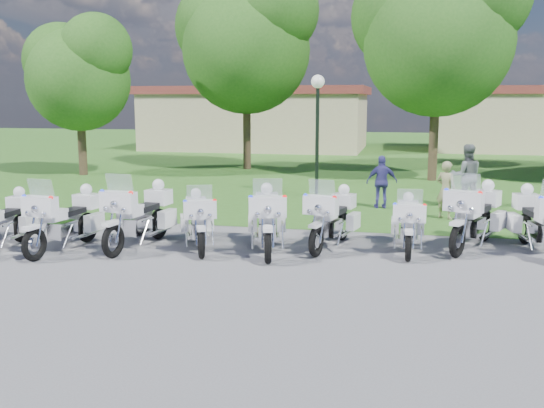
% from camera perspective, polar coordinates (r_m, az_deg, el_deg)
% --- Properties ---
extents(ground, '(100.00, 100.00, 0.00)m').
position_cam_1_polar(ground, '(12.82, -5.11, -4.93)').
color(ground, slate).
rests_on(ground, ground).
extents(grass_lawn, '(100.00, 48.00, 0.01)m').
position_cam_1_polar(grass_lawn, '(39.13, 6.89, 4.94)').
color(grass_lawn, '#34611E').
rests_on(grass_lawn, ground).
extents(motorcycle_0, '(0.82, 2.34, 1.57)m').
position_cam_1_polar(motorcycle_0, '(14.51, -24.11, -1.36)').
color(motorcycle_0, black).
rests_on(motorcycle_0, ground).
extents(motorcycle_1, '(0.98, 2.46, 1.66)m').
position_cam_1_polar(motorcycle_1, '(13.96, -18.83, -1.29)').
color(motorcycle_1, black).
rests_on(motorcycle_1, ground).
extents(motorcycle_2, '(1.05, 2.58, 1.73)m').
position_cam_1_polar(motorcycle_2, '(13.81, -12.27, -0.97)').
color(motorcycle_2, black).
rests_on(motorcycle_2, ground).
extents(motorcycle_3, '(1.28, 2.12, 1.51)m').
position_cam_1_polar(motorcycle_3, '(13.45, -6.96, -1.50)').
color(motorcycle_3, black).
rests_on(motorcycle_3, ground).
extents(motorcycle_4, '(1.20, 2.48, 1.69)m').
position_cam_1_polar(motorcycle_4, '(13.09, -0.46, -1.40)').
color(motorcycle_4, black).
rests_on(motorcycle_4, ground).
extents(motorcycle_5, '(1.12, 2.36, 1.61)m').
position_cam_1_polar(motorcycle_5, '(13.54, 5.74, -1.23)').
color(motorcycle_5, black).
rests_on(motorcycle_5, ground).
extents(motorcycle_6, '(0.72, 2.18, 1.46)m').
position_cam_1_polar(motorcycle_6, '(13.43, 12.69, -1.78)').
color(motorcycle_6, black).
rests_on(motorcycle_6, ground).
extents(motorcycle_7, '(1.51, 2.45, 1.75)m').
position_cam_1_polar(motorcycle_7, '(14.10, 18.58, -1.00)').
color(motorcycle_7, black).
rests_on(motorcycle_7, ground).
extents(motorcycle_8, '(1.10, 2.50, 1.69)m').
position_cam_1_polar(motorcycle_8, '(14.20, 23.84, -1.37)').
color(motorcycle_8, black).
rests_on(motorcycle_8, ground).
extents(lamp_post, '(0.44, 0.44, 4.06)m').
position_cam_1_polar(lamp_post, '(20.17, 4.31, 9.25)').
color(lamp_post, black).
rests_on(lamp_post, ground).
extents(tree_0, '(5.12, 4.37, 6.82)m').
position_cam_1_polar(tree_0, '(27.75, -17.82, 11.93)').
color(tree_0, '#38281C').
rests_on(tree_0, ground).
extents(tree_1, '(6.91, 5.90, 9.22)m').
position_cam_1_polar(tree_1, '(28.90, -2.53, 15.43)').
color(tree_1, '#38281C').
rests_on(tree_1, ground).
extents(tree_2, '(6.86, 5.86, 9.15)m').
position_cam_1_polar(tree_2, '(25.59, 15.28, 15.74)').
color(tree_2, '#38281C').
rests_on(tree_2, ground).
extents(building_west, '(14.56, 8.32, 4.10)m').
position_cam_1_polar(building_west, '(41.01, -1.36, 8.12)').
color(building_west, tan).
rests_on(building_west, ground).
extents(building_east, '(11.44, 7.28, 4.10)m').
position_cam_1_polar(building_east, '(42.45, 22.44, 7.45)').
color(building_east, tan).
rests_on(building_east, ground).
extents(bystander_a, '(0.70, 0.64, 1.60)m').
position_cam_1_polar(bystander_a, '(17.30, 16.05, 1.26)').
color(bystander_a, '#949064').
rests_on(bystander_a, ground).
extents(bystander_b, '(1.01, 0.83, 1.92)m').
position_cam_1_polar(bystander_b, '(19.34, 17.82, 2.52)').
color(bystander_b, slate).
rests_on(bystander_b, ground).
extents(bystander_c, '(0.99, 0.57, 1.59)m').
position_cam_1_polar(bystander_c, '(18.58, 10.30, 2.04)').
color(bystander_c, '#3D3887').
rests_on(bystander_c, ground).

